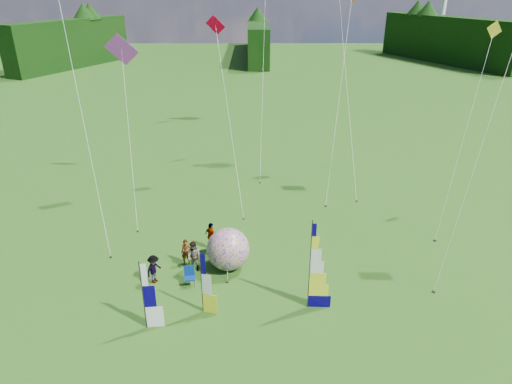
{
  "coord_description": "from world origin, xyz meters",
  "views": [
    {
      "loc": [
        -1.15,
        -16.14,
        14.8
      ],
      "look_at": [
        -1.0,
        4.0,
        5.5
      ],
      "focal_mm": 32.0,
      "sensor_mm": 36.0,
      "label": 1
    }
  ],
  "objects_px": {
    "side_banner_far": "(143,297)",
    "kite_whale": "(345,45)",
    "spectator_d": "(211,236)",
    "camp_chair": "(190,277)",
    "spectator_b": "(194,256)",
    "spectator_c": "(154,269)",
    "feather_banner_main": "(310,267)",
    "side_banner_left": "(202,284)",
    "spectator_a": "(186,252)",
    "bol_inflatable": "(228,249)"
  },
  "relations": [
    {
      "from": "side_banner_far",
      "to": "kite_whale",
      "type": "bearing_deg",
      "value": 54.03
    },
    {
      "from": "spectator_d",
      "to": "camp_chair",
      "type": "height_order",
      "value": "spectator_d"
    },
    {
      "from": "camp_chair",
      "to": "kite_whale",
      "type": "xyz_separation_m",
      "value": [
        10.56,
        16.62,
        9.83
      ]
    },
    {
      "from": "side_banner_far",
      "to": "camp_chair",
      "type": "bearing_deg",
      "value": 59.33
    },
    {
      "from": "spectator_b",
      "to": "spectator_c",
      "type": "distance_m",
      "value": 2.31
    },
    {
      "from": "kite_whale",
      "to": "spectator_b",
      "type": "bearing_deg",
      "value": -111.18
    },
    {
      "from": "feather_banner_main",
      "to": "camp_chair",
      "type": "height_order",
      "value": "feather_banner_main"
    },
    {
      "from": "feather_banner_main",
      "to": "side_banner_left",
      "type": "xyz_separation_m",
      "value": [
        -5.19,
        -0.35,
        -0.68
      ]
    },
    {
      "from": "side_banner_far",
      "to": "spectator_c",
      "type": "relative_size",
      "value": 2.15
    },
    {
      "from": "feather_banner_main",
      "to": "side_banner_far",
      "type": "relative_size",
      "value": 1.34
    },
    {
      "from": "side_banner_left",
      "to": "spectator_a",
      "type": "height_order",
      "value": "side_banner_left"
    },
    {
      "from": "spectator_c",
      "to": "spectator_d",
      "type": "height_order",
      "value": "spectator_d"
    },
    {
      "from": "feather_banner_main",
      "to": "spectator_d",
      "type": "height_order",
      "value": "feather_banner_main"
    },
    {
      "from": "side_banner_left",
      "to": "kite_whale",
      "type": "bearing_deg",
      "value": 80.0
    },
    {
      "from": "spectator_c",
      "to": "spectator_d",
      "type": "bearing_deg",
      "value": -12.24
    },
    {
      "from": "side_banner_far",
      "to": "spectator_b",
      "type": "xyz_separation_m",
      "value": [
        1.71,
        4.71,
        -0.88
      ]
    },
    {
      "from": "side_banner_far",
      "to": "spectator_a",
      "type": "distance_m",
      "value": 5.56
    },
    {
      "from": "spectator_c",
      "to": "kite_whale",
      "type": "height_order",
      "value": "kite_whale"
    },
    {
      "from": "spectator_b",
      "to": "kite_whale",
      "type": "height_order",
      "value": "kite_whale"
    },
    {
      "from": "spectator_c",
      "to": "camp_chair",
      "type": "xyz_separation_m",
      "value": [
        1.92,
        -0.28,
        -0.3
      ]
    },
    {
      "from": "bol_inflatable",
      "to": "side_banner_left",
      "type": "bearing_deg",
      "value": -105.51
    },
    {
      "from": "spectator_a",
      "to": "spectator_b",
      "type": "distance_m",
      "value": 0.82
    },
    {
      "from": "side_banner_far",
      "to": "spectator_b",
      "type": "height_order",
      "value": "side_banner_far"
    },
    {
      "from": "spectator_c",
      "to": "side_banner_far",
      "type": "bearing_deg",
      "value": -147.84
    },
    {
      "from": "feather_banner_main",
      "to": "bol_inflatable",
      "type": "distance_m",
      "value": 5.53
    },
    {
      "from": "side_banner_left",
      "to": "side_banner_far",
      "type": "height_order",
      "value": "side_banner_far"
    },
    {
      "from": "side_banner_left",
      "to": "camp_chair",
      "type": "relative_size",
      "value": 3.21
    },
    {
      "from": "feather_banner_main",
      "to": "spectator_b",
      "type": "distance_m",
      "value": 7.0
    },
    {
      "from": "side_banner_far",
      "to": "camp_chair",
      "type": "height_order",
      "value": "side_banner_far"
    },
    {
      "from": "spectator_d",
      "to": "kite_whale",
      "type": "xyz_separation_m",
      "value": [
        9.69,
        12.97,
        9.47
      ]
    },
    {
      "from": "side_banner_left",
      "to": "spectator_c",
      "type": "xyz_separation_m",
      "value": [
        -2.84,
        2.48,
        -0.86
      ]
    },
    {
      "from": "spectator_c",
      "to": "spectator_d",
      "type": "distance_m",
      "value": 4.38
    },
    {
      "from": "side_banner_left",
      "to": "side_banner_far",
      "type": "distance_m",
      "value": 2.78
    },
    {
      "from": "spectator_c",
      "to": "kite_whale",
      "type": "relative_size",
      "value": 0.08
    },
    {
      "from": "feather_banner_main",
      "to": "kite_whale",
      "type": "height_order",
      "value": "kite_whale"
    },
    {
      "from": "bol_inflatable",
      "to": "kite_whale",
      "type": "relative_size",
      "value": 0.12
    },
    {
      "from": "feather_banner_main",
      "to": "bol_inflatable",
      "type": "xyz_separation_m",
      "value": [
        -4.12,
        3.49,
        -1.16
      ]
    },
    {
      "from": "side_banner_far",
      "to": "kite_whale",
      "type": "relative_size",
      "value": 0.17
    },
    {
      "from": "bol_inflatable",
      "to": "spectator_a",
      "type": "bearing_deg",
      "value": 170.94
    },
    {
      "from": "spectator_a",
      "to": "spectator_b",
      "type": "bearing_deg",
      "value": -53.56
    },
    {
      "from": "side_banner_far",
      "to": "bol_inflatable",
      "type": "relative_size",
      "value": 1.47
    },
    {
      "from": "feather_banner_main",
      "to": "side_banner_left",
      "type": "height_order",
      "value": "feather_banner_main"
    },
    {
      "from": "side_banner_left",
      "to": "kite_whale",
      "type": "relative_size",
      "value": 0.16
    },
    {
      "from": "side_banner_left",
      "to": "spectator_d",
      "type": "height_order",
      "value": "side_banner_left"
    },
    {
      "from": "spectator_d",
      "to": "kite_whale",
      "type": "height_order",
      "value": "kite_whale"
    },
    {
      "from": "feather_banner_main",
      "to": "spectator_c",
      "type": "distance_m",
      "value": 8.45
    },
    {
      "from": "side_banner_far",
      "to": "camp_chair",
      "type": "distance_m",
      "value": 3.88
    },
    {
      "from": "spectator_b",
      "to": "spectator_d",
      "type": "relative_size",
      "value": 1.01
    },
    {
      "from": "spectator_c",
      "to": "camp_chair",
      "type": "relative_size",
      "value": 1.57
    },
    {
      "from": "spectator_b",
      "to": "spectator_c",
      "type": "relative_size",
      "value": 1.08
    }
  ]
}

